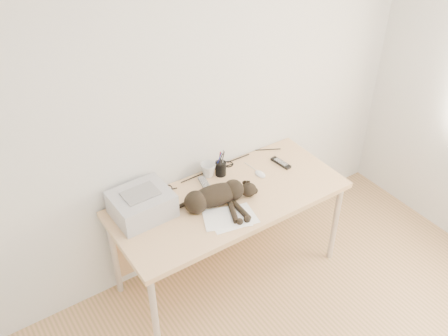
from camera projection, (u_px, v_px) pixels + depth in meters
wall_back at (199, 102)px, 3.25m from camera, size 3.50×0.00×3.50m
desk at (222, 205)px, 3.47m from camera, size 1.60×0.70×0.74m
printer at (142, 204)px, 3.15m from camera, size 0.37×0.32×0.17m
papers at (230, 218)px, 3.16m from camera, size 0.37×0.31×0.01m
cat at (214, 197)px, 3.23m from camera, size 0.68×0.38×0.16m
mug at (208, 170)px, 3.50m from camera, size 0.15×0.15×0.10m
pen_cup at (221, 168)px, 3.51m from camera, size 0.08×0.08×0.20m
remote_grey at (205, 184)px, 3.43m from camera, size 0.09×0.18×0.02m
remote_black at (281, 163)px, 3.64m from camera, size 0.07×0.17×0.02m
mouse at (260, 173)px, 3.53m from camera, size 0.06×0.10×0.03m
cable_tangle at (205, 173)px, 3.54m from camera, size 1.36×0.08×0.01m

